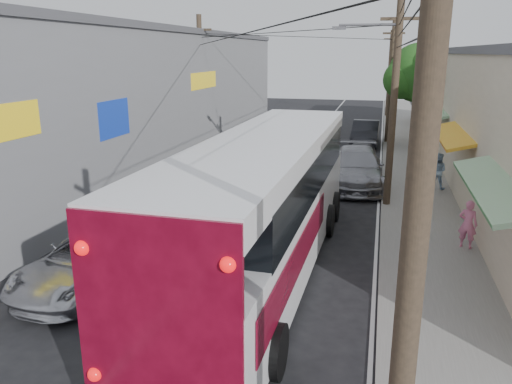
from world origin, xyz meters
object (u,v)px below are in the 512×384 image
jeepney (92,260)px  pedestrian_near (468,224)px  parked_suv (356,168)px  parked_car_mid (360,155)px  coach_bus (266,203)px  parked_car_far (365,133)px  pedestrian_far (437,171)px

jeepney → pedestrian_near: pedestrian_near is taller
parked_suv → parked_car_mid: size_ratio=1.54×
coach_bus → parked_suv: size_ratio=2.27×
coach_bus → parked_car_mid: 14.29m
parked_car_mid → parked_car_far: 7.00m
pedestrian_near → pedestrian_far: bearing=-66.1°
parked_car_mid → coach_bus: bearing=-94.9°
pedestrian_near → parked_car_far: bearing=-56.2°
coach_bus → parked_suv: bearing=80.1°
coach_bus → jeepney: 4.90m
parked_suv → pedestrian_far: bearing=-5.8°
parked_suv → parked_car_far: 10.95m
coach_bus → parked_suv: (1.96, 10.15, -1.14)m
jeepney → pedestrian_far: pedestrian_far is taller
jeepney → pedestrian_far: size_ratio=3.10×
parked_car_far → jeepney: bearing=-104.4°
parked_car_mid → pedestrian_far: size_ratio=2.37×
parked_car_far → pedestrian_far: size_ratio=3.01×
parked_suv → parked_car_far: parked_suv is taller
parked_suv → parked_car_far: size_ratio=1.21×
coach_bus → parked_car_mid: bearing=83.2°
parked_suv → parked_car_mid: (0.00, 3.95, -0.21)m
parked_car_far → parked_suv: bearing=-89.3°
jeepney → pedestrian_far: 15.56m
pedestrian_far → pedestrian_near: bearing=112.2°
pedestrian_near → jeepney: bearing=48.1°
parked_car_mid → parked_car_far: bearing=93.0°
parked_car_mid → pedestrian_near: bearing=-68.3°
parked_suv → parked_car_far: bearing=85.6°
parked_suv → pedestrian_far: 3.56m
parked_suv → jeepney: bearing=-121.4°
parked_car_mid → pedestrian_near: size_ratio=2.49×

